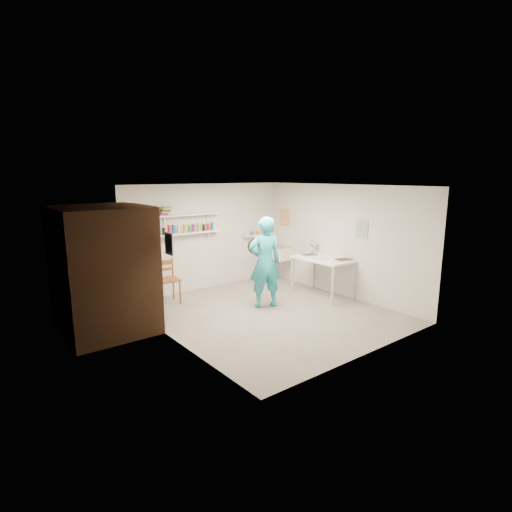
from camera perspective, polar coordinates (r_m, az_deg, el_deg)
floor at (r=7.71m, az=1.85°, el=-8.21°), size 4.00×4.50×0.02m
ceiling at (r=7.26m, az=1.98°, el=10.07°), size 4.00×4.50×0.02m
wall_back at (r=9.21m, az=-7.16°, el=2.74°), size 4.00×0.02×2.40m
wall_front at (r=5.88m, az=16.21°, el=-2.65°), size 4.00×0.02×2.40m
wall_left at (r=6.32m, az=-12.21°, el=-1.49°), size 0.02×4.50×2.40m
wall_right at (r=8.80m, az=12.01°, el=2.16°), size 0.02×4.50×2.40m
doorway_recess at (r=7.31m, az=-15.63°, el=-1.51°), size 0.02×0.90×2.00m
corridor_box at (r=7.07m, az=-20.96°, el=-1.87°), size 1.40×1.50×2.10m
door_lintel at (r=7.16m, az=-15.94°, el=6.73°), size 0.06×1.05×0.10m
door_jamb_near at (r=6.87m, az=-13.86°, el=-2.24°), size 0.06×0.10×2.00m
door_jamb_far at (r=7.77m, az=-16.92°, el=-0.82°), size 0.06×0.10×2.00m
shelf_lower at (r=8.83m, az=-9.53°, el=3.28°), size 1.50×0.22×0.03m
shelf_upper at (r=8.79m, az=-9.62°, el=5.86°), size 1.50×0.22×0.03m
ledge_shelf at (r=9.90m, az=-0.16°, el=2.98°), size 0.70×0.14×0.03m
poster_left at (r=6.30m, az=-12.37°, el=1.72°), size 0.01×0.28×0.36m
poster_right_a at (r=9.98m, az=4.05°, el=5.50°), size 0.01×0.34×0.42m
poster_right_b at (r=8.40m, az=14.87°, el=3.66°), size 0.01×0.30×0.38m
belfast_sink at (r=9.87m, az=3.35°, el=0.45°), size 0.48×0.60×0.30m
man at (r=7.84m, az=1.28°, el=-0.92°), size 0.76×0.62×1.81m
wall_clock at (r=7.89m, az=-0.06°, el=1.41°), size 0.32×0.14×0.33m
wooden_chair at (r=8.33m, az=-12.61°, el=-3.36°), size 0.50×0.48×0.99m
work_table at (r=8.78m, az=9.46°, el=-2.96°), size 0.76×1.26×0.84m
desk_lamp at (r=9.14m, az=8.15°, el=1.74°), size 0.16×0.16×0.16m
spray_cans at (r=8.82m, az=-9.55°, el=3.92°), size 1.34×0.06×0.17m
book_stack at (r=8.53m, az=-12.90°, el=6.23°), size 0.28×0.14×0.17m
ledge_pots at (r=9.90m, az=-0.16°, el=3.32°), size 0.48×0.07×0.09m
papers at (r=8.69m, az=9.55°, el=-0.23°), size 0.30×0.22×0.02m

